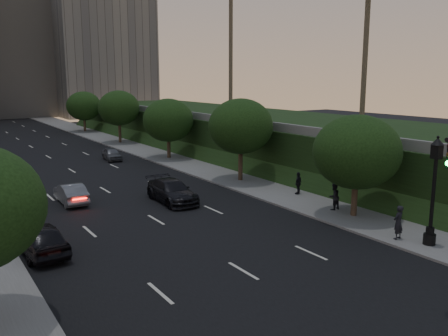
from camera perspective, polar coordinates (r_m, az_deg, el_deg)
ground at (r=17.83m, az=12.08°, el=-17.39°), size 160.00×160.00×0.00m
road_surface at (r=43.29m, az=-17.13°, el=-0.75°), size 16.00×140.00×0.02m
sidewalk_right at (r=47.01m, az=-5.06°, el=0.67°), size 4.50×140.00×0.15m
embankment at (r=51.65m, az=7.59°, el=3.70°), size 18.00×90.00×4.00m
parapet_wall at (r=46.35m, az=-0.41°, el=5.90°), size 0.35×90.00×0.70m
office_block_mid at (r=114.35m, az=-24.79°, el=12.23°), size 22.00×18.00×26.00m
office_block_right at (r=113.03m, az=-15.15°, el=15.40°), size 20.00×22.00×36.00m
tree_right_a at (r=29.07m, az=15.69°, el=1.86°), size 5.20×5.20×6.24m
tree_right_b at (r=37.94m, az=2.02°, el=5.04°), size 5.20×5.20×6.74m
tree_right_c at (r=49.16m, az=-6.73°, el=5.73°), size 5.20×5.20×6.24m
tree_right_d at (r=61.96m, az=-12.54°, el=7.06°), size 5.20×5.20×6.74m
tree_right_e at (r=76.20m, az=-16.52°, el=7.16°), size 5.20×5.20×6.24m
street_lamp at (r=25.42m, az=23.84°, el=-3.12°), size 0.64×0.64×5.62m
sedan_near_left at (r=24.53m, az=-21.27°, el=-7.91°), size 2.13×4.72×1.57m
sedan_mid_left at (r=33.56m, az=-17.96°, el=-2.91°), size 1.52×4.18×1.37m
sedan_near_right at (r=32.38m, az=-6.28°, el=-2.80°), size 2.32×5.28×1.51m
sedan_far_right at (r=49.83m, az=-13.36°, el=1.65°), size 1.92×3.88×1.27m
pedestrian_a at (r=26.07m, az=20.23°, el=-6.16°), size 0.69×0.49×1.77m
pedestrian_b at (r=30.59m, az=13.08°, el=-3.37°), size 0.88×0.71×1.69m
pedestrian_c at (r=34.18m, az=8.93°, el=-1.80°), size 1.01×0.75×1.60m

